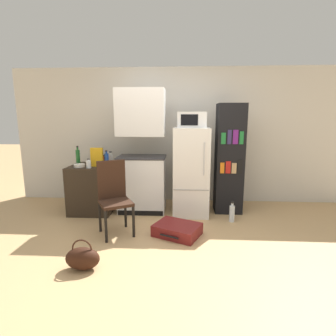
{
  "coord_description": "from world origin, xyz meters",
  "views": [
    {
      "loc": [
        0.13,
        -2.91,
        1.57
      ],
      "look_at": [
        -0.08,
        0.85,
        0.84
      ],
      "focal_mm": 28.0,
      "sensor_mm": 36.0,
      "label": 1
    }
  ],
  "objects_px": {
    "bookshelf": "(229,159)",
    "chair": "(113,192)",
    "kitchen_hutch": "(142,156)",
    "refrigerator": "(191,171)",
    "bottle_clear_short": "(89,164)",
    "water_bottle_front": "(232,213)",
    "bottle_milk_white": "(111,158)",
    "bottle_ketchup_red": "(103,160)",
    "cereal_box": "(97,157)",
    "bowl": "(79,166)",
    "handbag": "(83,258)",
    "side_table": "(93,188)",
    "bottle_blue_soda": "(107,159)",
    "microwave": "(192,120)",
    "bottle_amber_beer": "(94,160)",
    "bottle_green_tall": "(78,156)",
    "suitcase_large_flat": "(177,230)"
  },
  "relations": [
    {
      "from": "bookshelf",
      "to": "chair",
      "type": "relative_size",
      "value": 1.8
    },
    {
      "from": "kitchen_hutch",
      "to": "refrigerator",
      "type": "relative_size",
      "value": 1.43
    },
    {
      "from": "bottle_clear_short",
      "to": "water_bottle_front",
      "type": "bearing_deg",
      "value": -2.84
    },
    {
      "from": "bottle_milk_white",
      "to": "chair",
      "type": "xyz_separation_m",
      "value": [
        0.32,
        -1.05,
        -0.3
      ]
    },
    {
      "from": "bottle_ketchup_red",
      "to": "water_bottle_front",
      "type": "xyz_separation_m",
      "value": [
        2.11,
        -0.48,
        -0.72
      ]
    },
    {
      "from": "refrigerator",
      "to": "water_bottle_front",
      "type": "xyz_separation_m",
      "value": [
        0.62,
        -0.36,
        -0.57
      ]
    },
    {
      "from": "bookshelf",
      "to": "bottle_ketchup_red",
      "type": "height_order",
      "value": "bookshelf"
    },
    {
      "from": "cereal_box",
      "to": "bottle_ketchup_red",
      "type": "bearing_deg",
      "value": 81.85
    },
    {
      "from": "bowl",
      "to": "water_bottle_front",
      "type": "xyz_separation_m",
      "value": [
        2.41,
        -0.19,
        -0.68
      ]
    },
    {
      "from": "refrigerator",
      "to": "cereal_box",
      "type": "bearing_deg",
      "value": -176.3
    },
    {
      "from": "cereal_box",
      "to": "handbag",
      "type": "height_order",
      "value": "cereal_box"
    },
    {
      "from": "side_table",
      "to": "bookshelf",
      "type": "bearing_deg",
      "value": 3.43
    },
    {
      "from": "cereal_box",
      "to": "refrigerator",
      "type": "bearing_deg",
      "value": 3.7
    },
    {
      "from": "bottle_blue_soda",
      "to": "microwave",
      "type": "bearing_deg",
      "value": 1.64
    },
    {
      "from": "water_bottle_front",
      "to": "refrigerator",
      "type": "bearing_deg",
      "value": 149.96
    },
    {
      "from": "bottle_amber_beer",
      "to": "bottle_milk_white",
      "type": "height_order",
      "value": "bottle_milk_white"
    },
    {
      "from": "bottle_green_tall",
      "to": "water_bottle_front",
      "type": "relative_size",
      "value": 0.96
    },
    {
      "from": "side_table",
      "to": "bookshelf",
      "type": "relative_size",
      "value": 0.44
    },
    {
      "from": "bottle_milk_white",
      "to": "cereal_box",
      "type": "bearing_deg",
      "value": -110.25
    },
    {
      "from": "microwave",
      "to": "bottle_green_tall",
      "type": "xyz_separation_m",
      "value": [
        -1.91,
        0.11,
        -0.61
      ]
    },
    {
      "from": "bottle_blue_soda",
      "to": "bottle_clear_short",
      "type": "bearing_deg",
      "value": -137.09
    },
    {
      "from": "side_table",
      "to": "handbag",
      "type": "bearing_deg",
      "value": -74.68
    },
    {
      "from": "bowl",
      "to": "suitcase_large_flat",
      "type": "distance_m",
      "value": 1.88
    },
    {
      "from": "bottle_amber_beer",
      "to": "bowl",
      "type": "distance_m",
      "value": 0.29
    },
    {
      "from": "bottle_blue_soda",
      "to": "kitchen_hutch",
      "type": "bearing_deg",
      "value": 10.57
    },
    {
      "from": "microwave",
      "to": "bottle_green_tall",
      "type": "height_order",
      "value": "microwave"
    },
    {
      "from": "side_table",
      "to": "chair",
      "type": "bearing_deg",
      "value": -54.25
    },
    {
      "from": "refrigerator",
      "to": "chair",
      "type": "bearing_deg",
      "value": -142.9
    },
    {
      "from": "bowl",
      "to": "bookshelf",
      "type": "bearing_deg",
      "value": 6.91
    },
    {
      "from": "bottle_green_tall",
      "to": "suitcase_large_flat",
      "type": "xyz_separation_m",
      "value": [
        1.71,
        -0.99,
        -0.84
      ]
    },
    {
      "from": "water_bottle_front",
      "to": "bottle_blue_soda",
      "type": "bearing_deg",
      "value": 170.9
    },
    {
      "from": "water_bottle_front",
      "to": "side_table",
      "type": "bearing_deg",
      "value": 171.32
    },
    {
      "from": "bookshelf",
      "to": "suitcase_large_flat",
      "type": "distance_m",
      "value": 1.53
    },
    {
      "from": "bookshelf",
      "to": "bowl",
      "type": "bearing_deg",
      "value": -173.09
    },
    {
      "from": "handbag",
      "to": "water_bottle_front",
      "type": "distance_m",
      "value": 2.26
    },
    {
      "from": "bottle_amber_beer",
      "to": "chair",
      "type": "xyz_separation_m",
      "value": [
        0.55,
        -0.87,
        -0.3
      ]
    },
    {
      "from": "bottle_milk_white",
      "to": "cereal_box",
      "type": "height_order",
      "value": "cereal_box"
    },
    {
      "from": "kitchen_hutch",
      "to": "bottle_clear_short",
      "type": "height_order",
      "value": "kitchen_hutch"
    },
    {
      "from": "handbag",
      "to": "bottle_green_tall",
      "type": "bearing_deg",
      "value": 111.85
    },
    {
      "from": "microwave",
      "to": "bottle_milk_white",
      "type": "xyz_separation_m",
      "value": [
        -1.39,
        0.25,
        -0.66
      ]
    },
    {
      "from": "refrigerator",
      "to": "handbag",
      "type": "distance_m",
      "value": 2.18
    },
    {
      "from": "microwave",
      "to": "chair",
      "type": "distance_m",
      "value": 1.65
    },
    {
      "from": "bookshelf",
      "to": "cereal_box",
      "type": "distance_m",
      "value": 2.16
    },
    {
      "from": "suitcase_large_flat",
      "to": "handbag",
      "type": "relative_size",
      "value": 1.97
    },
    {
      "from": "bottle_amber_beer",
      "to": "cereal_box",
      "type": "bearing_deg",
      "value": -57.87
    },
    {
      "from": "bottle_milk_white",
      "to": "suitcase_large_flat",
      "type": "xyz_separation_m",
      "value": [
        1.19,
        -1.12,
        -0.8
      ]
    },
    {
      "from": "bottle_amber_beer",
      "to": "suitcase_large_flat",
      "type": "distance_m",
      "value": 1.88
    },
    {
      "from": "chair",
      "to": "water_bottle_front",
      "type": "height_order",
      "value": "chair"
    },
    {
      "from": "side_table",
      "to": "bottle_amber_beer",
      "type": "xyz_separation_m",
      "value": [
        0.03,
        0.08,
        0.48
      ]
    },
    {
      "from": "bowl",
      "to": "cereal_box",
      "type": "height_order",
      "value": "cereal_box"
    }
  ]
}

